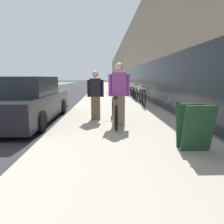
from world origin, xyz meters
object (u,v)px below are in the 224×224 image
object	(u,v)px
sandwich_board_sign	(194,126)
cruiser_bike_farthest	(132,91)
bike_rack_hoop	(144,96)
person_rider	(119,94)
tandem_bicycle	(114,111)
cruiser_bike_middle	(135,93)
person_bystander	(96,95)
cruiser_bike_nearest	(142,96)
parked_sedan_curbside	(27,101)

from	to	relation	value
sandwich_board_sign	cruiser_bike_farthest	bearing A→B (deg)	88.45
bike_rack_hoop	person_rider	bearing A→B (deg)	-112.24
tandem_bicycle	cruiser_bike_middle	world-z (taller)	cruiser_bike_middle
tandem_bicycle	sandwich_board_sign	bearing A→B (deg)	-59.69
person_bystander	cruiser_bike_nearest	distance (m)	4.30
tandem_bicycle	parked_sedan_curbside	world-z (taller)	parked_sedan_curbside
cruiser_bike_middle	parked_sedan_curbside	xyz separation A→B (m)	(-4.45, -5.49, 0.18)
cruiser_bike_nearest	sandwich_board_sign	xyz separation A→B (m)	(-0.23, -6.53, 0.05)
person_rider	cruiser_bike_nearest	bearing A→B (deg)	71.35
person_rider	person_bystander	xyz separation A→B (m)	(-0.70, 0.81, -0.10)
cruiser_bike_nearest	cruiser_bike_middle	xyz separation A→B (m)	(-0.05, 2.06, -0.00)
cruiser_bike_farthest	person_rider	bearing A→B (deg)	-100.24
parked_sedan_curbside	cruiser_bike_nearest	bearing A→B (deg)	37.22
tandem_bicycle	cruiser_bike_farthest	world-z (taller)	cruiser_bike_farthest
cruiser_bike_nearest	person_bystander	bearing A→B (deg)	-121.09
bike_rack_hoop	parked_sedan_curbside	xyz separation A→B (m)	(-4.38, -2.33, 0.06)
tandem_bicycle	person_rider	world-z (taller)	person_rider
sandwich_board_sign	person_rider	bearing A→B (deg)	122.01
cruiser_bike_middle	sandwich_board_sign	size ratio (longest dim) A/B	2.01
person_bystander	bike_rack_hoop	size ratio (longest dim) A/B	1.85
person_rider	person_bystander	world-z (taller)	person_rider
tandem_bicycle	bike_rack_hoop	size ratio (longest dim) A/B	3.10
cruiser_bike_middle	cruiser_bike_farthest	world-z (taller)	cruiser_bike_middle
cruiser_bike_nearest	cruiser_bike_middle	bearing A→B (deg)	91.46
tandem_bicycle	bike_rack_hoop	world-z (taller)	same
person_rider	cruiser_bike_middle	distance (m)	6.72
parked_sedan_curbside	cruiser_bike_middle	bearing A→B (deg)	50.93
cruiser_bike_middle	person_rider	bearing A→B (deg)	-102.57
sandwich_board_sign	person_bystander	bearing A→B (deg)	124.77
tandem_bicycle	parked_sedan_curbside	distance (m)	2.98
cruiser_bike_nearest	parked_sedan_curbside	world-z (taller)	parked_sedan_curbside
tandem_bicycle	cruiser_bike_middle	size ratio (longest dim) A/B	1.45
tandem_bicycle	person_rider	distance (m)	0.63
cruiser_bike_nearest	bike_rack_hoop	bearing A→B (deg)	-96.70
person_bystander	cruiser_bike_farthest	xyz separation A→B (m)	(2.27, 7.89, -0.40)
cruiser_bike_nearest	cruiser_bike_farthest	distance (m)	4.22
cruiser_bike_middle	parked_sedan_curbside	bearing A→B (deg)	-129.07
cruiser_bike_middle	sandwich_board_sign	bearing A→B (deg)	-91.19
person_rider	cruiser_bike_nearest	distance (m)	4.75
person_bystander	bike_rack_hoop	distance (m)	3.32
tandem_bicycle	cruiser_bike_farthest	bearing A→B (deg)	78.60
bike_rack_hoop	sandwich_board_sign	bearing A→B (deg)	-91.07
bike_rack_hoop	sandwich_board_sign	distance (m)	5.43
cruiser_bike_nearest	parked_sedan_curbside	size ratio (longest dim) A/B	0.37
tandem_bicycle	sandwich_board_sign	world-z (taller)	sandwich_board_sign
bike_rack_hoop	cruiser_bike_nearest	size ratio (longest dim) A/B	0.49
cruiser_bike_middle	cruiser_bike_nearest	bearing A→B (deg)	-88.54
person_bystander	sandwich_board_sign	xyz separation A→B (m)	(1.98, -2.86, -0.34)
tandem_bicycle	bike_rack_hoop	distance (m)	3.39
person_rider	bike_rack_hoop	xyz separation A→B (m)	(1.38, 3.38, -0.37)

